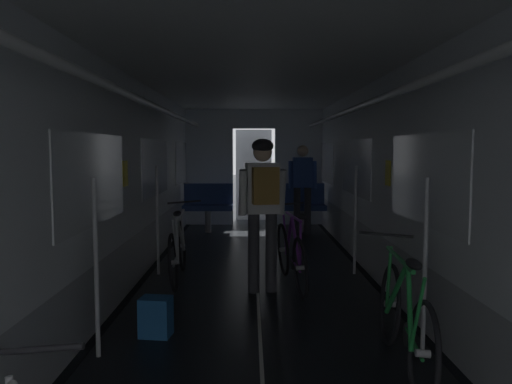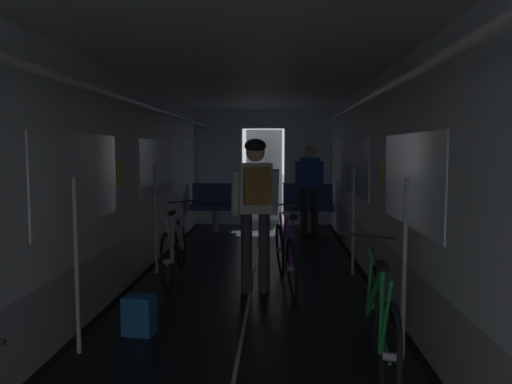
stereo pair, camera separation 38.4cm
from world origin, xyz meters
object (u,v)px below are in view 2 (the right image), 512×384
object	(u,v)px
bench_seat_far_left	(216,203)
bicycle_silver	(174,249)
bicycle_purple_in_aisle	(286,254)
bicycle_green	(379,322)
person_cyclist_aisle	(256,198)
person_standing_near_bench	(309,183)
bench_seat_far_right	(308,203)
backpack_on_floor	(140,315)

from	to	relation	value
bench_seat_far_left	bicycle_silver	distance (m)	3.68
bicycle_purple_in_aisle	bicycle_green	bearing A→B (deg)	-74.66
bench_seat_far_left	person_cyclist_aisle	distance (m)	4.36
person_standing_near_bench	bicycle_purple_in_aisle	bearing A→B (deg)	-97.93
bench_seat_far_left	bicycle_purple_in_aisle	xyz separation A→B (m)	(1.30, -3.95, -0.18)
bicycle_silver	bicycle_purple_in_aisle	distance (m)	1.40
bench_seat_far_right	person_standing_near_bench	xyz separation A→B (m)	(0.00, -0.38, 0.41)
bicycle_silver	person_standing_near_bench	world-z (taller)	person_standing_near_bench
person_cyclist_aisle	backpack_on_floor	bearing A→B (deg)	-125.87
bicycle_silver	person_cyclist_aisle	distance (m)	1.35
bicycle_purple_in_aisle	person_standing_near_bench	size ratio (longest dim) A/B	1.00
bicycle_purple_in_aisle	bench_seat_far_right	bearing A→B (deg)	82.85
bench_seat_far_left	person_standing_near_bench	bearing A→B (deg)	-11.79
person_cyclist_aisle	backpack_on_floor	xyz separation A→B (m)	(-0.96, -1.33, -0.90)
bench_seat_far_right	person_standing_near_bench	bearing A→B (deg)	-89.59
bench_seat_far_left	bicycle_green	distance (m)	6.54
bench_seat_far_left	backpack_on_floor	xyz separation A→B (m)	(0.00, -5.54, -0.40)
bench_seat_far_left	backpack_on_floor	world-z (taller)	bench_seat_far_left
bench_seat_far_left	person_standing_near_bench	xyz separation A→B (m)	(1.80, -0.38, 0.41)
bench_seat_far_right	bicycle_silver	size ratio (longest dim) A/B	0.58
bicycle_green	person_standing_near_bench	world-z (taller)	person_standing_near_bench
bench_seat_far_left	bench_seat_far_right	xyz separation A→B (m)	(1.80, 0.00, 0.00)
bench_seat_far_left	bicycle_purple_in_aisle	distance (m)	4.16
bench_seat_far_right	person_cyclist_aisle	bearing A→B (deg)	-101.24
bench_seat_far_left	bicycle_green	size ratio (longest dim) A/B	0.58
bench_seat_far_right	backpack_on_floor	size ratio (longest dim) A/B	2.89
bicycle_purple_in_aisle	person_cyclist_aisle	bearing A→B (deg)	-141.99
bicycle_silver	person_cyclist_aisle	world-z (taller)	person_cyclist_aisle
person_cyclist_aisle	bicycle_purple_in_aisle	bearing A→B (deg)	38.01
bicycle_silver	backpack_on_floor	bearing A→B (deg)	-87.80
bench_seat_far_left	backpack_on_floor	size ratio (longest dim) A/B	2.89
bench_seat_far_left	backpack_on_floor	bearing A→B (deg)	-89.97
bicycle_green	backpack_on_floor	xyz separation A→B (m)	(-1.93, 0.70, -0.21)
person_standing_near_bench	backpack_on_floor	xyz separation A→B (m)	(-1.80, -5.17, -0.81)
person_cyclist_aisle	person_standing_near_bench	world-z (taller)	person_cyclist_aisle
bench_seat_far_right	bicycle_purple_in_aisle	bearing A→B (deg)	-97.15
bench_seat_far_right	bicycle_green	world-z (taller)	bench_seat_far_right
bench_seat_far_right	backpack_on_floor	distance (m)	5.84
bench_seat_far_right	bicycle_silver	world-z (taller)	bench_seat_far_right
bicycle_silver	person_standing_near_bench	xyz separation A→B (m)	(1.87, 3.30, 0.59)
bench_seat_far_right	bicycle_silver	xyz separation A→B (m)	(-1.87, -3.67, -0.18)
bench_seat_far_right	bicycle_purple_in_aisle	world-z (taller)	bench_seat_far_right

